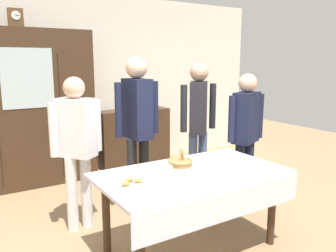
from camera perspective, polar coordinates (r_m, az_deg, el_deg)
The scene contains 20 objects.
ground_plane at distance 3.54m, azimuth 1.81°, elevation -18.13°, with size 12.00×12.00×0.00m, color #997A56.
back_wall at distance 5.51m, azimuth -13.77°, elevation 6.72°, with size 6.40×0.10×2.70m, color silver.
dining_table at distance 3.10m, azimuth 4.33°, elevation -9.56°, with size 1.66×0.94×0.74m.
wall_cabinet at distance 5.03m, azimuth -22.30°, elevation 2.57°, with size 1.77×0.46×2.12m.
mantel_clock at distance 5.01m, azimuth -23.88°, elevation 15.99°, with size 0.18×0.11×0.24m.
bookshelf_low at distance 5.68m, azimuth -5.65°, elevation -1.94°, with size 1.18×0.35×0.93m.
book_stack at distance 5.59m, azimuth -5.74°, elevation 3.16°, with size 0.16×0.22×0.09m.
tea_cup_far_right at distance 3.00m, azimuth 11.41°, elevation -7.74°, with size 0.13×0.13×0.06m.
tea_cup_center at distance 3.38m, azimuth 13.65°, elevation -5.76°, with size 0.13×0.13×0.06m.
tea_cup_near_right at distance 3.11m, azimuth -3.70°, elevation -6.92°, with size 0.13×0.13×0.06m.
tea_cup_near_left at distance 3.06m, azimuth -0.17°, elevation -7.15°, with size 0.13×0.13×0.06m.
bread_basket at distance 3.24m, azimuth 1.99°, elevation -6.01°, with size 0.24×0.24×0.16m.
pastry_plate at distance 2.78m, azimuth -6.01°, elevation -9.48°, with size 0.28×0.28×0.05m.
spoon_near_right at distance 3.52m, azimuth 7.72°, elevation -5.29°, with size 0.12×0.02×0.01m.
spoon_mid_left at distance 2.78m, azimuth 5.08°, elevation -9.65°, with size 0.12×0.02×0.01m.
spoon_far_left at distance 3.06m, azimuth 6.84°, elevation -7.77°, with size 0.12×0.02×0.01m.
person_beside_shelf at distance 4.25m, azimuth 5.05°, elevation 1.53°, with size 0.52×0.41×1.69m.
person_behind_table_left at distance 3.53m, azimuth -14.86°, elevation -2.16°, with size 0.52×0.41×1.56m.
person_by_cabinet at distance 4.08m, azimuth 12.72°, elevation -0.26°, with size 0.52×0.32×1.57m.
person_behind_table_right at distance 3.80m, azimuth -5.08°, elevation 1.14°, with size 0.52×0.37×1.75m.
Camera 1 is at (-1.73, -2.57, 1.71)m, focal length 36.92 mm.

